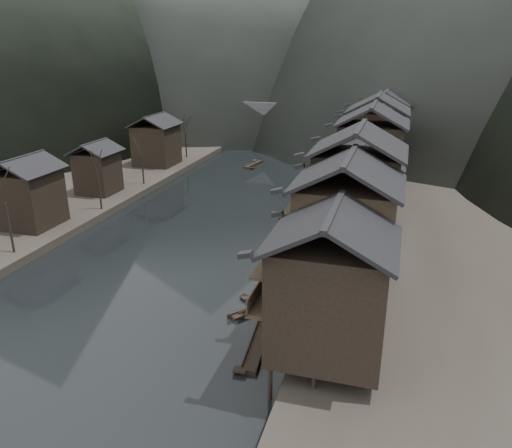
% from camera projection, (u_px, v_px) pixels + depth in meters
% --- Properties ---
extents(water, '(300.00, 300.00, 0.00)m').
position_uv_depth(water, '(149.00, 294.00, 45.09)').
color(water, black).
rests_on(water, ground).
extents(right_bank, '(40.00, 200.00, 1.80)m').
position_uv_depth(right_bank, '(502.00, 194.00, 71.34)').
color(right_bank, '#2D2823').
rests_on(right_bank, ground).
extents(left_bank, '(40.00, 200.00, 1.20)m').
position_uv_depth(left_bank, '(80.00, 163.00, 90.22)').
color(left_bank, '#2D2823').
rests_on(left_bank, ground).
extents(stilt_houses, '(9.00, 67.60, 15.47)m').
position_uv_depth(stilt_houses, '(368.00, 164.00, 54.70)').
color(stilt_houses, black).
rests_on(stilt_houses, ground).
extents(left_houses, '(8.10, 53.20, 8.73)m').
position_uv_depth(left_houses, '(80.00, 167.00, 66.70)').
color(left_houses, black).
rests_on(left_houses, left_bank).
extents(bare_trees, '(3.83, 61.59, 7.67)m').
position_uv_depth(bare_trees, '(81.00, 170.00, 61.35)').
color(bare_trees, black).
rests_on(bare_trees, left_bank).
extents(moored_sampans, '(3.28, 55.55, 0.47)m').
position_uv_depth(moored_sampans, '(314.00, 235.00, 58.05)').
color(moored_sampans, black).
rests_on(moored_sampans, water).
extents(midriver_boats, '(15.77, 40.05, 0.45)m').
position_uv_depth(midriver_boats, '(282.00, 159.00, 95.18)').
color(midriver_boats, black).
rests_on(midriver_boats, water).
extents(stone_bridge, '(40.00, 6.00, 9.00)m').
position_uv_depth(stone_bridge, '(306.00, 121.00, 108.02)').
color(stone_bridge, '#4C4C4F').
rests_on(stone_bridge, ground).
extents(hero_sampan, '(3.85, 4.43, 0.44)m').
position_uv_depth(hero_sampan, '(254.00, 309.00, 42.12)').
color(hero_sampan, black).
rests_on(hero_sampan, water).
extents(cargo_heap, '(1.11, 1.45, 0.66)m').
position_uv_depth(cargo_heap, '(253.00, 302.00, 42.13)').
color(cargo_heap, black).
rests_on(cargo_heap, hero_sampan).
extents(boatman, '(0.63, 0.47, 1.57)m').
position_uv_depth(boatman, '(263.00, 308.00, 40.25)').
color(boatman, '#4E4E50').
rests_on(boatman, hero_sampan).
extents(bamboo_pole, '(1.88, 1.94, 2.88)m').
position_uv_depth(bamboo_pole, '(265.00, 284.00, 39.42)').
color(bamboo_pole, '#8C7A51').
rests_on(bamboo_pole, boatman).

